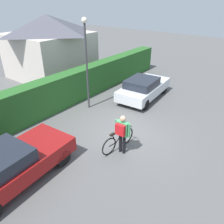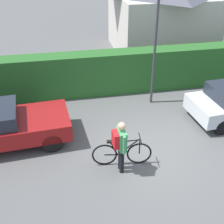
{
  "view_description": "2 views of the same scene",
  "coord_description": "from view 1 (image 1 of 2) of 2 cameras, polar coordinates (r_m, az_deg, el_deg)",
  "views": [
    {
      "loc": [
        -6.84,
        -4.51,
        5.57
      ],
      "look_at": [
        -0.22,
        0.6,
        1.1
      ],
      "focal_mm": 35.0,
      "sensor_mm": 36.0,
      "label": 1
    },
    {
      "loc": [
        -2.58,
        -6.97,
        5.95
      ],
      "look_at": [
        -0.98,
        1.16,
        0.98
      ],
      "focal_mm": 47.43,
      "sensor_mm": 36.0,
      "label": 2
    }
  ],
  "objects": [
    {
      "name": "parked_car_far",
      "position": [
        13.3,
        8.25,
        6.3
      ],
      "size": [
        4.18,
        2.04,
        1.31
      ],
      "color": "silver",
      "rests_on": "ground"
    },
    {
      "name": "hedge_row",
      "position": [
        12.27,
        -14.15,
        4.88
      ],
      "size": [
        19.29,
        0.9,
        1.8
      ],
      "primitive_type": "cube",
      "color": "#275D25",
      "rests_on": "ground"
    },
    {
      "name": "house_distant",
      "position": [
        17.56,
        -15.99,
        16.26
      ],
      "size": [
        5.39,
        5.38,
        4.43
      ],
      "color": "beige",
      "rests_on": "ground"
    },
    {
      "name": "ground_plane",
      "position": [
        9.9,
        3.55,
        -6.14
      ],
      "size": [
        60.0,
        60.0,
        0.0
      ],
      "primitive_type": "plane",
      "color": "#555555"
    },
    {
      "name": "bicycle",
      "position": [
        8.89,
        1.64,
        -7.41
      ],
      "size": [
        1.77,
        0.5,
        0.96
      ],
      "color": "black",
      "rests_on": "ground"
    },
    {
      "name": "parked_car_near",
      "position": [
        8.01,
        -25.32,
        -12.36
      ],
      "size": [
        4.23,
        2.14,
        1.35
      ],
      "color": "maroon",
      "rests_on": "ground"
    },
    {
      "name": "person_rider",
      "position": [
        8.34,
        2.65,
        -5.05
      ],
      "size": [
        0.36,
        0.67,
        1.66
      ],
      "color": "black",
      "rests_on": "ground"
    },
    {
      "name": "street_lamp",
      "position": [
        11.36,
        -6.78,
        14.84
      ],
      "size": [
        0.28,
        0.28,
        4.69
      ],
      "color": "#38383D",
      "rests_on": "ground"
    }
  ]
}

